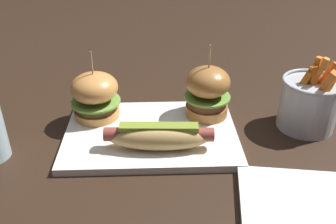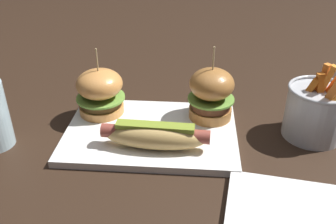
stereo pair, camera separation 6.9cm
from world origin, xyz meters
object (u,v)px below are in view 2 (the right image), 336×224
at_px(platter_main, 151,133).
at_px(fries_bucket, 316,111).
at_px(slider_right, 211,93).
at_px(slider_left, 100,91).
at_px(hot_dog, 155,135).

height_order(platter_main, fries_bucket, fries_bucket).
bearing_deg(fries_bucket, slider_right, 171.07).
distance_m(slider_left, fries_bucket, 0.41).
relative_size(platter_main, fries_bucket, 2.15).
distance_m(platter_main, hot_dog, 0.07).
xyz_separation_m(platter_main, hot_dog, (0.01, -0.06, 0.03)).
bearing_deg(slider_left, slider_right, -0.65).
bearing_deg(slider_left, hot_dog, -43.25).
bearing_deg(slider_right, slider_left, 179.35).
height_order(hot_dog, slider_left, slider_left).
xyz_separation_m(hot_dog, fries_bucket, (0.29, 0.08, 0.01)).
bearing_deg(slider_right, platter_main, -153.06).
bearing_deg(platter_main, fries_bucket, 4.97).
relative_size(platter_main, slider_right, 2.18).
relative_size(slider_right, fries_bucket, 0.99).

